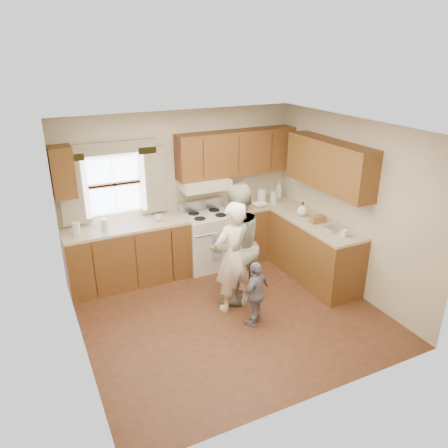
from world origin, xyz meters
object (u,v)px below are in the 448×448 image
stove (207,239)px  woman_right (235,245)px  woman_left (233,257)px  child (256,294)px

stove → woman_right: bearing=-94.1°
stove → woman_right: 1.21m
woman_left → child: woman_left is taller
woman_left → woman_right: (0.12, 0.17, 0.08)m
woman_left → stove: bearing=-107.5°
woman_left → child: size_ratio=1.74×
woman_right → child: size_ratio=1.92×
stove → child: (-0.11, -1.78, -0.02)m
stove → woman_left: size_ratio=0.69×
stove → child: bearing=-93.5°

